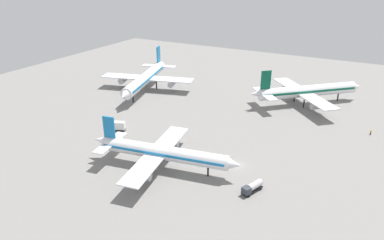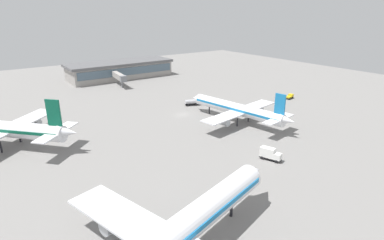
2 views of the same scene
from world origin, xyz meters
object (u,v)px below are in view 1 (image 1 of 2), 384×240
airplane_taxiing (306,91)px  fuel_truck (252,187)px  airplane_at_gate (162,152)px  ground_crew_worker (371,132)px  catering_truck (118,126)px  airplane_distant (146,78)px

airplane_taxiing → fuel_truck: bearing=-131.1°
airplane_at_gate → ground_crew_worker: size_ratio=26.15×
catering_truck → fuel_truck: 54.20m
airplane_taxiing → ground_crew_worker: airplane_taxiing is taller
airplane_at_gate → fuel_truck: 26.34m
fuel_truck → ground_crew_worker: (50.28, -24.08, -0.54)m
airplane_taxiing → ground_crew_worker: size_ratio=24.30×
airplane_taxiing → fuel_truck: size_ratio=6.18×
airplane_distant → ground_crew_worker: 93.40m
airplane_distant → airplane_taxiing: bearing=88.4°
catering_truck → fuel_truck: (-12.47, -52.75, -0.31)m
airplane_distant → ground_crew_worker: size_ratio=31.21×
airplane_distant → catering_truck: bearing=6.7°
catering_truck → airplane_taxiing: bearing=-151.8°
fuel_truck → airplane_distant: bearing=-106.7°
airplane_distant → airplane_at_gate: bearing=23.3°
airplane_at_gate → catering_truck: 29.94m
airplane_at_gate → catering_truck: bearing=144.0°
airplane_taxiing → fuel_truck: (-69.35, -1.60, -4.17)m
ground_crew_worker → fuel_truck: bearing=-3.2°
airplane_distant → catering_truck: (-40.31, -16.41, -4.17)m
airplane_distant → ground_crew_worker: (-2.51, -93.23, -5.02)m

